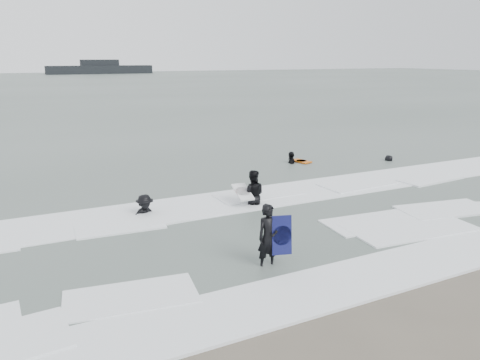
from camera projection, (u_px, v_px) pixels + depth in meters
name	position (u px, v px, depth m)	size (l,w,h in m)	color
ground	(332.00, 272.00, 11.15)	(320.00, 320.00, 0.00)	brown
sea	(50.00, 87.00, 80.69)	(320.00, 320.00, 0.00)	#47544C
surfer_centre	(268.00, 268.00, 11.40)	(0.60, 0.39, 1.64)	black
surfer_wading	(252.00, 205.00, 16.20)	(0.88, 0.68, 1.81)	black
surfer_breaker	(145.00, 216.00, 15.09)	(1.02, 0.59, 1.58)	black
surfer_right_near	(291.00, 164.00, 22.50)	(1.03, 0.43, 1.76)	black
surfer_right_far	(389.00, 162.00, 22.96)	(0.72, 0.47, 1.47)	black
surf_foam	(259.00, 223.00, 14.36)	(30.03, 9.06, 0.09)	white
bodyboards	(278.00, 187.00, 16.61)	(7.46, 10.23, 1.25)	#0E1042
vessel_horizon	(100.00, 69.00, 142.13)	(31.00, 5.54, 4.21)	black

